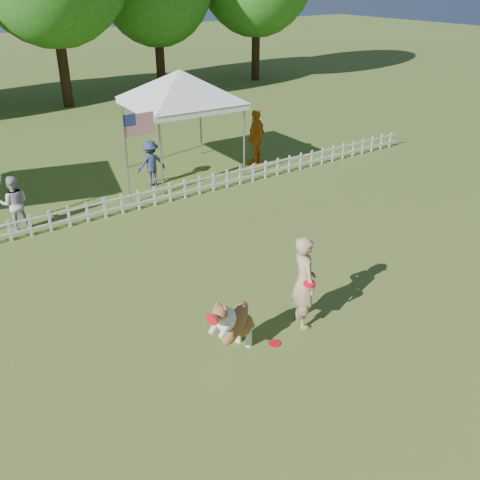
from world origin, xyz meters
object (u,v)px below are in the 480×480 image
at_px(dog, 236,322).
at_px(spectator_c, 256,137).
at_px(frisbee_on_turf, 274,343).
at_px(canopy_tent_right, 182,124).
at_px(handler, 304,282).
at_px(flag_pole, 127,161).
at_px(spectator_b, 151,163).
at_px(spectator_a, 15,203).

relative_size(dog, spectator_c, 0.66).
distance_m(frisbee_on_turf, canopy_tent_right, 9.80).
distance_m(handler, flag_pole, 7.34).
distance_m(dog, canopy_tent_right, 9.76).
height_order(flag_pole, spectator_b, flag_pole).
distance_m(dog, flag_pole, 7.46).
relative_size(handler, spectator_a, 1.26).
distance_m(canopy_tent_right, flag_pole, 3.10).
distance_m(handler, spectator_a, 8.14).
relative_size(frisbee_on_turf, flag_pole, 0.08).
bearing_deg(spectator_b, frisbee_on_turf, 82.46).
relative_size(dog, spectator_b, 0.87).
relative_size(handler, spectator_c, 0.98).
bearing_deg(dog, handler, -22.94).
bearing_deg(spectator_c, spectator_b, -29.51).
distance_m(frisbee_on_turf, spectator_a, 8.07).
distance_m(frisbee_on_turf, spectator_b, 8.80).
bearing_deg(spectator_b, canopy_tent_right, -156.03).
relative_size(spectator_b, spectator_c, 0.75).
distance_m(spectator_b, spectator_c, 4.00).
xyz_separation_m(flag_pole, spectator_a, (-3.11, 0.10, -0.58)).
xyz_separation_m(frisbee_on_turf, flag_pole, (0.61, 7.54, 1.31)).
relative_size(flag_pole, spectator_c, 1.39).
relative_size(frisbee_on_turf, spectator_c, 0.12).
relative_size(spectator_a, spectator_c, 0.77).
xyz_separation_m(spectator_a, spectator_c, (8.32, 0.83, 0.21)).
bearing_deg(frisbee_on_turf, spectator_b, 77.93).
bearing_deg(frisbee_on_turf, dog, 161.77).
distance_m(handler, spectator_c, 9.66).
distance_m(spectator_a, spectator_b, 4.44).
xyz_separation_m(frisbee_on_turf, spectator_b, (1.84, 8.58, 0.71)).
distance_m(canopy_tent_right, spectator_c, 2.70).
xyz_separation_m(dog, spectator_b, (2.53, 8.35, 0.09)).
bearing_deg(frisbee_on_turf, handler, 14.38).
height_order(handler, frisbee_on_turf, handler).
bearing_deg(handler, frisbee_on_turf, 122.50).
xyz_separation_m(dog, spectator_a, (-1.80, 7.41, 0.11)).
height_order(canopy_tent_right, spectator_b, canopy_tent_right).
bearing_deg(flag_pole, handler, -90.79).
relative_size(handler, frisbee_on_turf, 8.39).
relative_size(handler, spectator_b, 1.30).
bearing_deg(canopy_tent_right, handler, -103.03).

